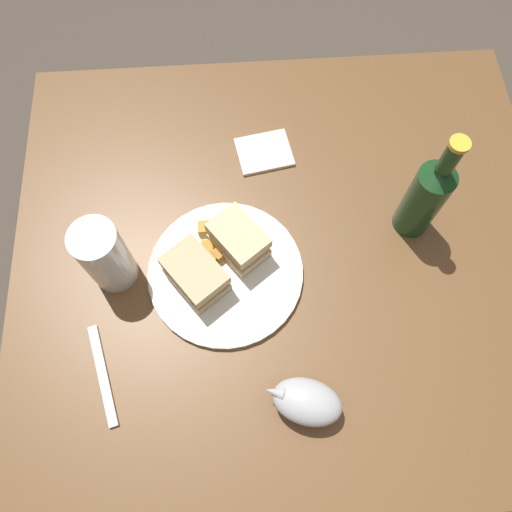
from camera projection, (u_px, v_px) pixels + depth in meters
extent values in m
plane|color=#4C4238|center=(273.00, 337.00, 1.62)|extent=(6.00, 6.00, 0.00)
cube|color=brown|center=(278.00, 305.00, 1.29)|extent=(1.04, 0.94, 0.72)
cylinder|color=silver|center=(226.00, 273.00, 0.93)|extent=(0.29, 0.29, 0.01)
cube|color=beige|center=(239.00, 245.00, 0.93)|extent=(0.12, 0.13, 0.03)
cube|color=#B27A4C|center=(239.00, 240.00, 0.91)|extent=(0.11, 0.12, 0.02)
cube|color=beige|center=(238.00, 235.00, 0.89)|extent=(0.12, 0.13, 0.03)
cube|color=#CCB284|center=(197.00, 278.00, 0.91)|extent=(0.13, 0.13, 0.02)
cube|color=#B27A4C|center=(195.00, 274.00, 0.89)|extent=(0.12, 0.13, 0.02)
cube|color=#CCB284|center=(194.00, 270.00, 0.87)|extent=(0.13, 0.13, 0.02)
cube|color=gold|center=(211.00, 228.00, 0.95)|extent=(0.05, 0.02, 0.02)
cube|color=#B77F33|center=(203.00, 254.00, 0.93)|extent=(0.05, 0.03, 0.02)
cube|color=#B77F33|center=(226.00, 248.00, 0.93)|extent=(0.05, 0.05, 0.02)
cube|color=#B77F33|center=(224.00, 245.00, 0.94)|extent=(0.05, 0.03, 0.01)
cube|color=gold|center=(207.00, 254.00, 0.93)|extent=(0.02, 0.05, 0.02)
cube|color=gold|center=(209.00, 264.00, 0.92)|extent=(0.03, 0.05, 0.02)
cylinder|color=white|center=(105.00, 256.00, 0.87)|extent=(0.08, 0.08, 0.16)
cylinder|color=gold|center=(111.00, 264.00, 0.90)|extent=(0.07, 0.07, 0.09)
cylinder|color=#B7B7BC|center=(305.00, 404.00, 0.84)|extent=(0.04, 0.04, 0.02)
ellipsoid|color=#B7B7BC|center=(307.00, 402.00, 0.81)|extent=(0.13, 0.11, 0.05)
ellipsoid|color=#381E0F|center=(308.00, 401.00, 0.81)|extent=(0.11, 0.09, 0.02)
cone|color=#B7B7BC|center=(275.00, 392.00, 0.81)|extent=(0.04, 0.03, 0.02)
cylinder|color=#19421E|center=(423.00, 201.00, 0.90)|extent=(0.07, 0.07, 0.17)
cone|color=#19421E|center=(441.00, 173.00, 0.81)|extent=(0.07, 0.07, 0.02)
cylinder|color=#19421E|center=(451.00, 158.00, 0.77)|extent=(0.03, 0.03, 0.06)
cylinder|color=gold|center=(460.00, 144.00, 0.74)|extent=(0.03, 0.03, 0.01)
cube|color=silver|center=(264.00, 152.00, 1.04)|extent=(0.12, 0.11, 0.01)
cube|color=silver|center=(103.00, 375.00, 0.86)|extent=(0.06, 0.18, 0.01)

